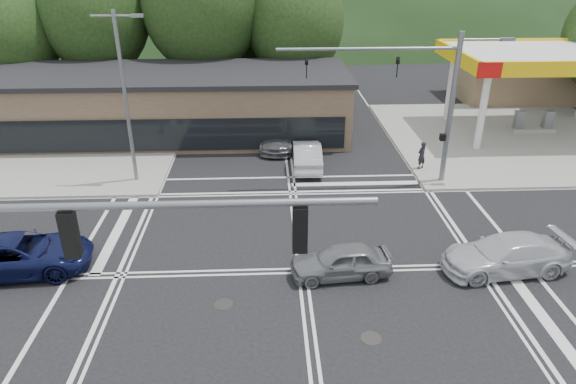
{
  "coord_description": "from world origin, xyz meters",
  "views": [
    {
      "loc": [
        -1.33,
        -17.04,
        11.66
      ],
      "look_at": [
        -0.38,
        4.38,
        1.4
      ],
      "focal_mm": 32.0,
      "sensor_mm": 36.0,
      "label": 1
    }
  ],
  "objects_px": {
    "car_northbound": "(279,136)",
    "pedestrian": "(422,155)",
    "car_silver_east": "(506,254)",
    "car_queue_a": "(307,155)",
    "car_blue_west": "(19,254)",
    "car_grey_center": "(341,261)",
    "car_queue_b": "(300,122)"
  },
  "relations": [
    {
      "from": "car_northbound",
      "to": "car_grey_center",
      "type": "bearing_deg",
      "value": -73.66
    },
    {
      "from": "car_silver_east",
      "to": "car_northbound",
      "type": "bearing_deg",
      "value": -155.42
    },
    {
      "from": "car_queue_a",
      "to": "pedestrian",
      "type": "distance_m",
      "value": 6.56
    },
    {
      "from": "car_blue_west",
      "to": "car_queue_b",
      "type": "distance_m",
      "value": 20.57
    },
    {
      "from": "car_northbound",
      "to": "pedestrian",
      "type": "relative_size",
      "value": 3.1
    },
    {
      "from": "car_blue_west",
      "to": "car_northbound",
      "type": "relative_size",
      "value": 1.12
    },
    {
      "from": "car_queue_a",
      "to": "pedestrian",
      "type": "xyz_separation_m",
      "value": [
        6.5,
        -0.83,
        0.19
      ]
    },
    {
      "from": "car_grey_center",
      "to": "pedestrian",
      "type": "xyz_separation_m",
      "value": [
        6.04,
        10.25,
        0.28
      ]
    },
    {
      "from": "pedestrian",
      "to": "car_silver_east",
      "type": "bearing_deg",
      "value": 59.94
    },
    {
      "from": "car_grey_center",
      "to": "car_queue_a",
      "type": "relative_size",
      "value": 0.86
    },
    {
      "from": "car_northbound",
      "to": "car_blue_west",
      "type": "bearing_deg",
      "value": -119.31
    },
    {
      "from": "car_northbound",
      "to": "pedestrian",
      "type": "height_order",
      "value": "pedestrian"
    },
    {
      "from": "car_grey_center",
      "to": "pedestrian",
      "type": "distance_m",
      "value": 11.9
    },
    {
      "from": "car_northbound",
      "to": "pedestrian",
      "type": "bearing_deg",
      "value": -19.35
    },
    {
      "from": "car_queue_b",
      "to": "car_grey_center",
      "type": "bearing_deg",
      "value": 86.38
    },
    {
      "from": "car_blue_west",
      "to": "pedestrian",
      "type": "height_order",
      "value": "pedestrian"
    },
    {
      "from": "car_queue_a",
      "to": "car_blue_west",
      "type": "bearing_deg",
      "value": 41.57
    },
    {
      "from": "car_grey_center",
      "to": "car_silver_east",
      "type": "relative_size",
      "value": 0.78
    },
    {
      "from": "car_blue_west",
      "to": "car_grey_center",
      "type": "height_order",
      "value": "car_blue_west"
    },
    {
      "from": "pedestrian",
      "to": "car_blue_west",
      "type": "bearing_deg",
      "value": -6.18
    },
    {
      "from": "car_silver_east",
      "to": "car_queue_a",
      "type": "height_order",
      "value": "car_queue_a"
    },
    {
      "from": "car_queue_a",
      "to": "car_queue_b",
      "type": "relative_size",
      "value": 1.12
    },
    {
      "from": "car_blue_west",
      "to": "car_queue_b",
      "type": "relative_size",
      "value": 1.36
    },
    {
      "from": "car_silver_east",
      "to": "car_queue_b",
      "type": "height_order",
      "value": "car_silver_east"
    },
    {
      "from": "car_blue_west",
      "to": "car_queue_b",
      "type": "height_order",
      "value": "car_blue_west"
    },
    {
      "from": "car_silver_east",
      "to": "car_queue_b",
      "type": "relative_size",
      "value": 1.24
    },
    {
      "from": "car_queue_b",
      "to": "car_northbound",
      "type": "relative_size",
      "value": 0.82
    },
    {
      "from": "car_silver_east",
      "to": "car_queue_b",
      "type": "bearing_deg",
      "value": -164.03
    },
    {
      "from": "car_grey_center",
      "to": "car_queue_b",
      "type": "height_order",
      "value": "car_queue_b"
    },
    {
      "from": "car_blue_west",
      "to": "car_queue_a",
      "type": "height_order",
      "value": "car_blue_west"
    },
    {
      "from": "car_queue_b",
      "to": "car_silver_east",
      "type": "bearing_deg",
      "value": 106.8
    },
    {
      "from": "car_blue_west",
      "to": "pedestrian",
      "type": "xyz_separation_m",
      "value": [
        18.63,
        9.37,
        0.18
      ]
    }
  ]
}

